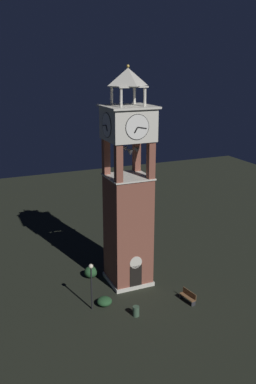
{
  "coord_description": "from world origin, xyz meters",
  "views": [
    {
      "loc": [
        -13.14,
        -30.72,
        18.66
      ],
      "look_at": [
        0.0,
        0.0,
        8.29
      ],
      "focal_mm": 39.16,
      "sensor_mm": 36.0,
      "label": 1
    }
  ],
  "objects_px": {
    "park_bench": "(188,296)",
    "lamp_post": "(91,278)",
    "clock_tower": "(128,199)",
    "trash_bin": "(136,311)"
  },
  "relations": [
    {
      "from": "park_bench",
      "to": "lamp_post",
      "type": "xyz_separation_m",
      "value": [
        -7.54,
        2.05,
        2.24
      ]
    },
    {
      "from": "clock_tower",
      "to": "lamp_post",
      "type": "height_order",
      "value": "clock_tower"
    },
    {
      "from": "lamp_post",
      "to": "park_bench",
      "type": "bearing_deg",
      "value": -15.24
    },
    {
      "from": "clock_tower",
      "to": "park_bench",
      "type": "relative_size",
      "value": 11.23
    },
    {
      "from": "clock_tower",
      "to": "park_bench",
      "type": "height_order",
      "value": "clock_tower"
    },
    {
      "from": "clock_tower",
      "to": "trash_bin",
      "type": "bearing_deg",
      "value": -106.76
    },
    {
      "from": "clock_tower",
      "to": "trash_bin",
      "type": "distance_m",
      "value": 9.11
    },
    {
      "from": "clock_tower",
      "to": "trash_bin",
      "type": "relative_size",
      "value": 23.14
    },
    {
      "from": "clock_tower",
      "to": "lamp_post",
      "type": "xyz_separation_m",
      "value": [
        -4.4,
        -3.06,
        -4.94
      ]
    },
    {
      "from": "clock_tower",
      "to": "park_bench",
      "type": "xyz_separation_m",
      "value": [
        3.14,
        -5.11,
        -7.18
      ]
    }
  ]
}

